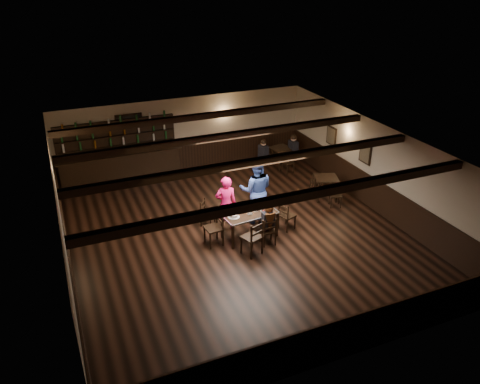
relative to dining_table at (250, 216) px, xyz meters
name	(u,v)px	position (x,y,z in m)	size (l,w,h in m)	color
ground	(238,235)	(-0.26, 0.21, -0.67)	(10.00, 10.00, 0.00)	black
room_shell	(238,178)	(-0.25, 0.25, 1.08)	(9.02, 10.02, 2.71)	#BCB39C
dining_table	(250,216)	(0.00, 0.00, 0.00)	(1.57, 0.90, 0.75)	black
chair_near_left	(254,235)	(-0.25, -0.86, -0.08)	(0.59, 0.58, 1.00)	black
chair_near_right	(269,230)	(0.30, -0.58, -0.19)	(0.40, 0.38, 0.82)	black
chair_end_left	(216,225)	(-0.96, 0.05, -0.09)	(0.47, 0.49, 0.98)	black
chair_end_right	(285,214)	(1.09, -0.02, -0.17)	(0.49, 0.50, 0.85)	black
chair_far_pushed	(205,210)	(-0.90, 1.13, -0.21)	(0.50, 0.51, 0.79)	black
woman_pink	(226,204)	(-0.45, 0.64, 0.16)	(0.60, 0.39, 1.64)	#ED1654
man_blue	(256,190)	(0.53, 0.77, 0.34)	(0.98, 0.76, 2.01)	navy
seated_person	(269,218)	(0.31, -0.53, 0.15)	(0.33, 0.49, 0.80)	black
cake	(234,215)	(-0.49, -0.02, 0.13)	(0.32, 0.32, 0.10)	white
plate_stack_a	(250,211)	(-0.01, -0.04, 0.16)	(0.15, 0.15, 0.14)	white
plate_stack_b	(255,208)	(0.19, 0.07, 0.17)	(0.15, 0.15, 0.17)	white
tea_light	(249,212)	(-0.02, 0.05, 0.11)	(0.04, 0.04, 0.06)	#A5A8AD
salt_shaker	(261,210)	(0.32, -0.05, 0.13)	(0.04, 0.04, 0.09)	silver
pepper_shaker	(265,210)	(0.42, -0.07, 0.13)	(0.03, 0.03, 0.08)	#A5A8AD
drink_glass	(255,207)	(0.24, 0.15, 0.14)	(0.07, 0.07, 0.11)	silver
menu_red	(268,210)	(0.55, -0.03, 0.09)	(0.26, 0.18, 0.00)	maroon
menu_blue	(265,206)	(0.56, 0.21, 0.09)	(0.33, 0.23, 0.00)	navy
bar_counter	(120,164)	(-2.64, 4.93, 0.06)	(4.17, 0.70, 2.20)	black
back_table_a	(326,181)	(3.20, 1.20, -0.03)	(0.91, 0.91, 0.75)	black
back_table_b	(281,151)	(3.09, 4.11, -0.02)	(0.83, 0.83, 0.75)	black
bg_patron_left	(263,149)	(2.31, 4.01, 0.17)	(0.31, 0.41, 0.74)	black
bg_patron_right	(293,145)	(3.48, 3.92, 0.20)	(0.24, 0.39, 0.79)	black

